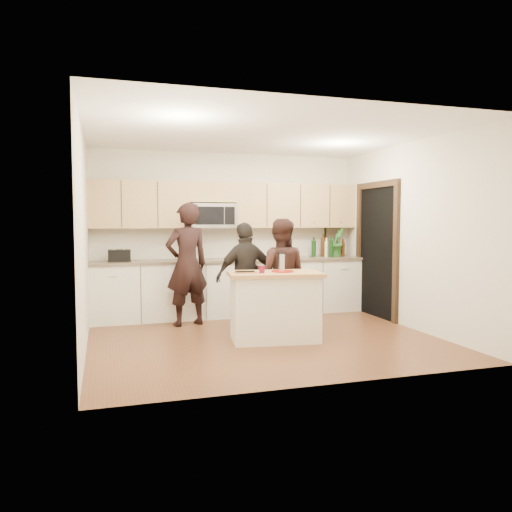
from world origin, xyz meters
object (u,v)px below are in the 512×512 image
object	(u,v)px
toaster	(119,256)
woman_left	(187,264)
island	(275,306)
woman_center	(280,274)
woman_right	(246,277)

from	to	relation	value
toaster	woman_left	distance (m)	1.11
island	woman_center	size ratio (longest dim) A/B	0.80
toaster	woman_center	size ratio (longest dim) A/B	0.21
woman_left	woman_center	xyz separation A→B (m)	(1.23, -0.70, -0.12)
woman_center	woman_right	world-z (taller)	woman_center
woman_center	woman_right	xyz separation A→B (m)	(-0.48, 0.09, -0.03)
toaster	woman_right	distance (m)	2.07
island	toaster	xyz separation A→B (m)	(-1.90, 1.83, 0.58)
island	woman_left	world-z (taller)	woman_left
island	woman_center	xyz separation A→B (m)	(0.29, 0.59, 0.34)
toaster	woman_right	size ratio (longest dim) A/B	0.22
island	woman_center	bearing A→B (deg)	71.89
island	woman_right	distance (m)	0.77
woman_center	island	bearing A→B (deg)	88.91
island	woman_right	bearing A→B (deg)	114.28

